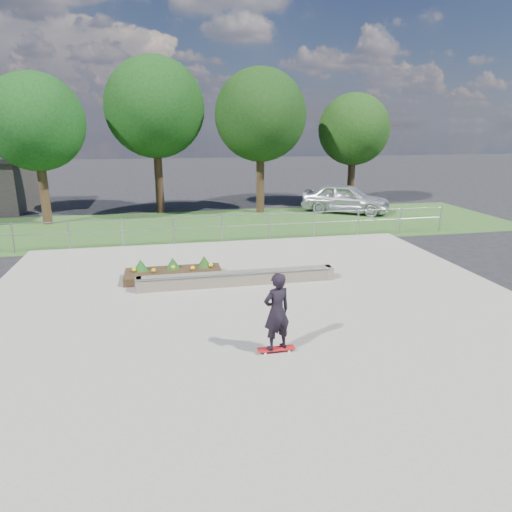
% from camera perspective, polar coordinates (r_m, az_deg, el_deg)
% --- Properties ---
extents(ground, '(120.00, 120.00, 0.00)m').
position_cam_1_polar(ground, '(12.05, 0.50, -7.03)').
color(ground, black).
rests_on(ground, ground).
extents(grass_verge, '(30.00, 8.00, 0.02)m').
position_cam_1_polar(grass_verge, '(22.46, -5.38, 3.84)').
color(grass_verge, '#2A4E1F').
rests_on(grass_verge, ground).
extents(concrete_slab, '(15.00, 15.00, 0.06)m').
position_cam_1_polar(concrete_slab, '(12.03, 0.50, -6.89)').
color(concrete_slab, gray).
rests_on(concrete_slab, ground).
extents(fence, '(20.06, 0.06, 1.20)m').
position_cam_1_polar(fence, '(18.90, -4.25, 3.91)').
color(fence, '#9A9EA3').
rests_on(fence, ground).
extents(tree_far_left, '(4.55, 4.55, 7.15)m').
position_cam_1_polar(tree_far_left, '(24.51, -25.87, 14.80)').
color(tree_far_left, '#332114').
rests_on(tree_far_left, ground).
extents(tree_mid_left, '(5.25, 5.25, 8.25)m').
position_cam_1_polar(tree_mid_left, '(25.86, -12.54, 17.62)').
color(tree_mid_left, black).
rests_on(tree_mid_left, ground).
extents(tree_mid_right, '(4.90, 4.90, 7.70)m').
position_cam_1_polar(tree_mid_right, '(25.41, 0.56, 17.16)').
color(tree_mid_right, black).
rests_on(tree_mid_right, ground).
extents(tree_far_right, '(4.20, 4.20, 6.60)m').
position_cam_1_polar(tree_far_right, '(28.67, 12.13, 15.18)').
color(tree_far_right, '#332014').
rests_on(tree_far_right, ground).
extents(grind_ledge, '(6.00, 0.44, 0.43)m').
position_cam_1_polar(grind_ledge, '(13.82, -2.33, -2.79)').
color(grind_ledge, brown).
rests_on(grind_ledge, concrete_slab).
extents(planter_bed, '(3.00, 1.20, 0.61)m').
position_cam_1_polar(planter_bed, '(14.66, -10.29, -2.01)').
color(planter_bed, black).
rests_on(planter_bed, concrete_slab).
extents(skateboarder, '(0.80, 0.57, 1.77)m').
position_cam_1_polar(skateboarder, '(9.56, 2.60, -6.99)').
color(skateboarder, white).
rests_on(skateboarder, concrete_slab).
extents(parked_car, '(5.06, 4.19, 1.63)m').
position_cam_1_polar(parked_car, '(26.07, 11.13, 7.09)').
color(parked_car, silver).
rests_on(parked_car, ground).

